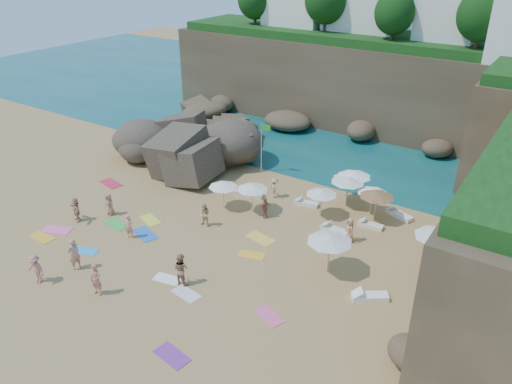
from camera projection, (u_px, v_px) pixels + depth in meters
The scene contains 51 objects.
ground at pixel (204, 230), 32.00m from camera, with size 120.00×120.00×0.00m, color tan.
seawater at pixel (377, 110), 54.31m from camera, with size 120.00×120.00×0.00m, color #0C4751.
cliff_back at pixel (382, 87), 47.80m from camera, with size 44.00×8.00×8.00m, color brown.
rock_promontory at pixel (219, 128), 49.31m from camera, with size 12.00×7.00×2.00m, color brown, non-canonical shape.
clifftop_buildings at pixel (405, 7), 44.64m from camera, with size 28.48×9.48×7.00m.
clifftop_trees at pixel (402, 16), 39.07m from camera, with size 35.60×23.82×4.40m.
marina_masts at pixel (252, 64), 61.07m from camera, with size 3.10×0.10×6.00m.
rock_outcrop at pixel (187, 160), 42.07m from camera, with size 9.08×6.81×3.63m, color brown, non-canonical shape.
flag_pole at pixel (263, 141), 38.71m from camera, with size 0.80×0.23×4.14m.
parasol_0 at pixel (354, 174), 34.65m from camera, with size 2.38×2.38×2.25m.
parasol_1 at pixel (349, 177), 34.59m from camera, with size 2.23×2.23×2.11m.
parasol_2 at pixel (322, 192), 32.75m from camera, with size 2.08×2.08×1.97m.
parasol_3 at pixel (373, 191), 33.03m from camera, with size 2.04×2.04×1.93m.
parasol_4 at pixel (439, 234), 27.26m from camera, with size 2.60×2.60×2.46m.
parasol_5 at pixel (223, 185), 33.82m from camera, with size 2.03×2.03×1.92m.
parasol_6 at pixel (377, 194), 32.15m from camera, with size 2.26×2.26×2.14m.
parasol_7 at pixel (348, 180), 33.93m from camera, with size 2.33×2.33×2.20m.
parasol_8 at pixel (473, 232), 27.56m from camera, with size 2.54×2.54×2.41m.
parasol_9 at pixel (252, 187), 33.30m from camera, with size 2.14×2.14×2.02m.
parasol_11 at pixel (330, 239), 26.94m from camera, with size 2.53×2.53×2.39m.
lounger_0 at pixel (249, 194), 36.13m from camera, with size 2.01×0.67×0.31m, color silver.
lounger_1 at pixel (399, 215), 33.40m from camera, with size 1.90×0.63×0.30m, color white.
lounger_2 at pixel (371, 225), 32.24m from camera, with size 1.62×0.54×0.25m, color white.
lounger_3 at pixel (306, 203), 34.90m from camera, with size 1.68×0.56×0.26m, color white.
lounger_4 at pixel (335, 231), 31.62m from camera, with size 1.89×0.63×0.29m, color white.
lounger_5 at pixel (370, 297), 25.76m from camera, with size 1.88×0.63×0.29m, color white.
towel_0 at pixel (85, 251), 29.79m from camera, with size 1.54×0.77×0.03m, color #29A2DF.
towel_1 at pixel (57, 230), 31.95m from camera, with size 1.85×0.93×0.03m, color pink.
towel_2 at pixel (42, 237), 31.16m from camera, with size 1.65×0.83×0.03m, color #FDAA28.
towel_4 at pixel (150, 220), 33.08m from camera, with size 1.68×0.84×0.03m, color yellow.
towel_5 at pixel (168, 279), 27.33m from camera, with size 1.55×0.77×0.03m, color white.
towel_6 at pixel (172, 356), 22.30m from camera, with size 1.73×0.86×0.03m, color #7D2D93.
towel_7 at pixel (111, 183), 38.02m from camera, with size 1.95×0.97×0.03m, color red.
towel_8 at pixel (145, 234), 31.51m from camera, with size 1.91×0.96×0.03m, color blue.
towel_9 at pixel (269, 316), 24.67m from camera, with size 1.64×0.82×0.03m, color #E75987.
towel_10 at pixel (252, 255), 29.43m from camera, with size 1.56×0.78×0.03m, color yellow.
towel_11 at pixel (117, 224), 32.60m from camera, with size 1.81×0.91×0.03m, color green.
towel_12 at pixel (261, 238), 31.04m from camera, with size 1.85×0.93×0.03m, color yellow.
towel_13 at pixel (186, 294), 26.20m from camera, with size 1.61×0.80×0.03m, color silver.
person_stand_0 at pixel (129, 227), 30.78m from camera, with size 0.58×0.38×1.59m, color tan.
person_stand_1 at pixel (181, 269), 26.61m from camera, with size 0.90×0.70×1.86m, color #A97554.
person_stand_2 at pixel (275, 188), 35.71m from camera, with size 0.96×0.40×1.49m, color tan.
person_stand_3 at pixel (265, 208), 33.05m from camera, with size 0.86×0.36×1.48m, color #9E604F.
person_stand_4 at pixel (350, 230), 30.42m from camera, with size 0.78×0.43×1.60m, color tan.
person_stand_5 at pixel (166, 158), 40.04m from camera, with size 1.71×0.49×1.85m, color #A26751.
person_stand_6 at pixel (74, 254), 27.81m from camera, with size 0.71×0.47×1.95m, color tan.
person_lie_0 at pixel (38, 279), 27.00m from camera, with size 1.09×1.69×0.45m, color tan.
person_lie_2 at pixel (111, 212), 33.67m from camera, with size 0.73×1.50×0.40m, color #A26B51.
person_lie_3 at pixel (78, 218), 32.94m from camera, with size 1.50×1.61×0.43m, color tan.
person_lie_4 at pixel (98, 291), 26.10m from camera, with size 0.66×1.82×0.43m, color tan.
person_lie_5 at pixel (205, 222), 32.26m from camera, with size 0.78×1.61×0.61m, color #E0BB7F.
Camera 1 is at (17.91, -21.06, 16.65)m, focal length 35.00 mm.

